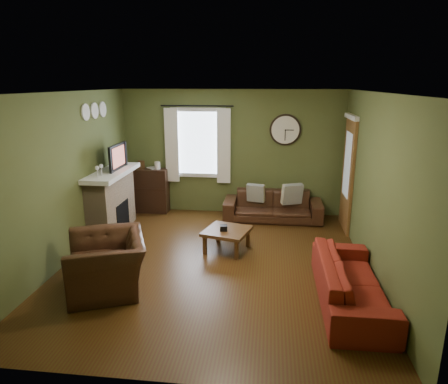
# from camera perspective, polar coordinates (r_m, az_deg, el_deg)

# --- Properties ---
(floor) EXTENTS (4.60, 5.20, 0.00)m
(floor) POSITION_cam_1_polar(r_m,az_deg,el_deg) (6.34, -1.34, -10.12)
(floor) COLOR #3F260E
(floor) RESTS_ON ground
(ceiling) EXTENTS (4.60, 5.20, 0.00)m
(ceiling) POSITION_cam_1_polar(r_m,az_deg,el_deg) (5.72, -1.51, 14.07)
(ceiling) COLOR white
(ceiling) RESTS_ON ground
(wall_left) EXTENTS (0.00, 5.20, 2.60)m
(wall_left) POSITION_cam_1_polar(r_m,az_deg,el_deg) (6.62, -21.55, 1.82)
(wall_left) COLOR #4E5A2C
(wall_left) RESTS_ON ground
(wall_right) EXTENTS (0.00, 5.20, 2.60)m
(wall_right) POSITION_cam_1_polar(r_m,az_deg,el_deg) (6.03, 20.77, 0.64)
(wall_right) COLOR #4E5A2C
(wall_right) RESTS_ON ground
(wall_back) EXTENTS (4.60, 0.00, 2.60)m
(wall_back) POSITION_cam_1_polar(r_m,az_deg,el_deg) (8.43, 1.07, 5.62)
(wall_back) COLOR #4E5A2C
(wall_back) RESTS_ON ground
(wall_front) EXTENTS (4.60, 0.00, 2.60)m
(wall_front) POSITION_cam_1_polar(r_m,az_deg,el_deg) (3.48, -7.51, -9.08)
(wall_front) COLOR #4E5A2C
(wall_front) RESTS_ON ground
(fireplace) EXTENTS (0.40, 1.40, 1.10)m
(fireplace) POSITION_cam_1_polar(r_m,az_deg,el_deg) (7.73, -15.76, -1.60)
(fireplace) COLOR tan
(fireplace) RESTS_ON floor
(firebox) EXTENTS (0.04, 0.60, 0.55)m
(firebox) POSITION_cam_1_polar(r_m,az_deg,el_deg) (7.73, -14.32, -3.43)
(firebox) COLOR black
(firebox) RESTS_ON fireplace
(mantel) EXTENTS (0.58, 1.60, 0.08)m
(mantel) POSITION_cam_1_polar(r_m,az_deg,el_deg) (7.57, -15.87, 2.67)
(mantel) COLOR white
(mantel) RESTS_ON fireplace
(tv) EXTENTS (0.08, 0.60, 0.35)m
(tv) POSITION_cam_1_polar(r_m,az_deg,el_deg) (7.65, -15.43, 4.48)
(tv) COLOR black
(tv) RESTS_ON mantel
(tv_screen) EXTENTS (0.02, 0.62, 0.36)m
(tv_screen) POSITION_cam_1_polar(r_m,az_deg,el_deg) (7.61, -14.90, 4.89)
(tv_screen) COLOR #994C3F
(tv_screen) RESTS_ON mantel
(medallion_left) EXTENTS (0.28, 0.28, 0.03)m
(medallion_left) POSITION_cam_1_polar(r_m,az_deg,el_deg) (7.18, -19.17, 10.72)
(medallion_left) COLOR white
(medallion_left) RESTS_ON wall_left
(medallion_mid) EXTENTS (0.28, 0.28, 0.03)m
(medallion_mid) POSITION_cam_1_polar(r_m,az_deg,el_deg) (7.50, -18.01, 10.99)
(medallion_mid) COLOR white
(medallion_mid) RESTS_ON wall_left
(medallion_right) EXTENTS (0.28, 0.28, 0.03)m
(medallion_right) POSITION_cam_1_polar(r_m,az_deg,el_deg) (7.82, -16.95, 11.22)
(medallion_right) COLOR white
(medallion_right) RESTS_ON wall_left
(window_pane) EXTENTS (1.00, 0.02, 1.30)m
(window_pane) POSITION_cam_1_polar(r_m,az_deg,el_deg) (8.47, -3.68, 7.02)
(window_pane) COLOR silver
(window_pane) RESTS_ON wall_back
(curtain_rod) EXTENTS (0.03, 0.03, 1.50)m
(curtain_rod) POSITION_cam_1_polar(r_m,az_deg,el_deg) (8.30, -3.90, 12.18)
(curtain_rod) COLOR black
(curtain_rod) RESTS_ON wall_back
(curtain_left) EXTENTS (0.28, 0.04, 1.55)m
(curtain_left) POSITION_cam_1_polar(r_m,az_deg,el_deg) (8.50, -7.47, 6.60)
(curtain_left) COLOR white
(curtain_left) RESTS_ON wall_back
(curtain_right) EXTENTS (0.28, 0.04, 1.55)m
(curtain_right) POSITION_cam_1_polar(r_m,az_deg,el_deg) (8.30, -0.04, 6.53)
(curtain_right) COLOR white
(curtain_right) RESTS_ON wall_back
(wall_clock) EXTENTS (0.64, 0.06, 0.64)m
(wall_clock) POSITION_cam_1_polar(r_m,az_deg,el_deg) (8.27, 8.75, 8.76)
(wall_clock) COLOR white
(wall_clock) RESTS_ON wall_back
(door) EXTENTS (0.05, 0.90, 2.10)m
(door) POSITION_cam_1_polar(r_m,az_deg,el_deg) (7.84, 17.27, 2.31)
(door) COLOR brown
(door) RESTS_ON floor
(bookshelf) EXTENTS (0.80, 0.34, 0.95)m
(bookshelf) POSITION_cam_1_polar(r_m,az_deg,el_deg) (8.77, -10.58, 0.23)
(bookshelf) COLOR black
(bookshelf) RESTS_ON floor
(book) EXTENTS (0.30, 0.30, 0.02)m
(book) POSITION_cam_1_polar(r_m,az_deg,el_deg) (8.63, -10.68, 3.31)
(book) COLOR #4F3119
(book) RESTS_ON bookshelf
(sofa_brown) EXTENTS (1.98, 0.77, 0.58)m
(sofa_brown) POSITION_cam_1_polar(r_m,az_deg,el_deg) (8.23, 6.97, -1.98)
(sofa_brown) COLOR #381F13
(sofa_brown) RESTS_ON floor
(pillow_left) EXTENTS (0.43, 0.27, 0.42)m
(pillow_left) POSITION_cam_1_polar(r_m,az_deg,el_deg) (8.18, 9.70, -0.28)
(pillow_left) COLOR gray
(pillow_left) RESTS_ON sofa_brown
(pillow_right) EXTENTS (0.38, 0.20, 0.36)m
(pillow_right) POSITION_cam_1_polar(r_m,az_deg,el_deg) (8.17, 4.56, -0.13)
(pillow_right) COLOR gray
(pillow_right) RESTS_ON sofa_brown
(sofa_red) EXTENTS (0.78, 1.99, 0.58)m
(sofa_red) POSITION_cam_1_polar(r_m,az_deg,el_deg) (5.43, 17.67, -12.11)
(sofa_red) COLOR maroon
(sofa_red) RESTS_ON floor
(armchair) EXTENTS (1.35, 1.43, 0.74)m
(armchair) POSITION_cam_1_polar(r_m,az_deg,el_deg) (5.71, -16.37, -9.74)
(armchair) COLOR #381F13
(armchair) RESTS_ON floor
(coffee_table) EXTENTS (0.86, 0.86, 0.37)m
(coffee_table) POSITION_cam_1_polar(r_m,az_deg,el_deg) (6.72, 0.42, -6.86)
(coffee_table) COLOR #4F3119
(coffee_table) RESTS_ON floor
(tissue_box) EXTENTS (0.13, 0.13, 0.09)m
(tissue_box) POSITION_cam_1_polar(r_m,az_deg,el_deg) (6.60, -0.06, -5.29)
(tissue_box) COLOR black
(tissue_box) RESTS_ON coffee_table
(wine_glass_a) EXTENTS (0.07, 0.07, 0.20)m
(wine_glass_a) POSITION_cam_1_polar(r_m,az_deg,el_deg) (7.00, -17.62, 2.72)
(wine_glass_a) COLOR white
(wine_glass_a) RESTS_ON mantel
(wine_glass_b) EXTENTS (0.07, 0.07, 0.20)m
(wine_glass_b) POSITION_cam_1_polar(r_m,az_deg,el_deg) (7.14, -17.11, 3.01)
(wine_glass_b) COLOR white
(wine_glass_b) RESTS_ON mantel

